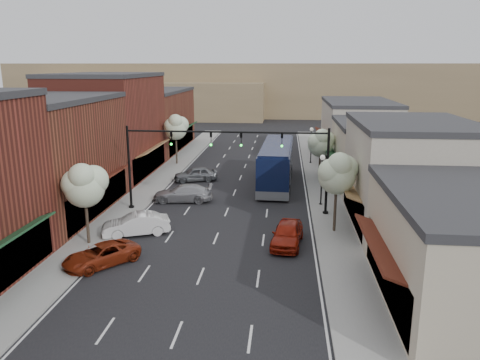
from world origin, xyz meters
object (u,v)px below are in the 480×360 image
(coach_bus, at_px, (276,164))
(parked_car_b, at_px, (136,224))
(parked_car_c, at_px, (183,193))
(parked_car_d, at_px, (195,174))
(parked_car_a, at_px, (101,255))
(signal_mast_right, at_px, (297,158))
(signal_mast_left, at_px, (157,155))
(tree_right_far, at_px, (321,142))
(red_hatchback, at_px, (287,234))
(lamp_post_far, at_px, (311,139))
(tree_left_far, at_px, (176,127))
(tree_right_near, at_px, (338,172))
(lamp_post_near, at_px, (322,172))
(tree_left_near, at_px, (84,184))

(coach_bus, bearing_deg, parked_car_b, -119.94)
(parked_car_c, height_order, parked_car_d, parked_car_c)
(parked_car_b, bearing_deg, parked_car_a, -27.26)
(signal_mast_right, relative_size, signal_mast_left, 1.00)
(tree_right_far, xyz_separation_m, red_hatchback, (-3.42, -18.70, -3.20))
(signal_mast_left, bearing_deg, lamp_post_far, 56.14)
(tree_left_far, distance_m, lamp_post_far, 16.26)
(tree_right_far, distance_m, lamp_post_far, 8.13)
(red_hatchback, bearing_deg, signal_mast_right, 91.16)
(coach_bus, bearing_deg, signal_mast_left, -132.66)
(tree_left_far, xyz_separation_m, parked_car_c, (4.05, -15.27, -3.85))
(tree_right_near, height_order, tree_right_far, tree_right_near)
(tree_right_near, relative_size, lamp_post_near, 1.34)
(parked_car_a, bearing_deg, parked_car_b, 124.86)
(parked_car_c, bearing_deg, parked_car_d, 177.19)
(tree_right_far, bearing_deg, parked_car_a, -122.31)
(lamp_post_far, bearing_deg, parked_car_a, -114.27)
(lamp_post_near, xyz_separation_m, red_hatchback, (-2.87, -9.26, -2.21))
(tree_left_near, height_order, parked_car_a, tree_left_near)
(lamp_post_near, xyz_separation_m, parked_car_d, (-12.29, 7.56, -2.26))
(signal_mast_right, relative_size, parked_car_a, 1.78)
(tree_right_near, relative_size, parked_car_c, 1.15)
(tree_left_near, bearing_deg, tree_right_near, 13.55)
(tree_right_far, height_order, coach_bus, tree_right_far)
(parked_car_c, bearing_deg, parked_car_b, -15.27)
(signal_mast_left, relative_size, tree_left_far, 1.34)
(signal_mast_left, bearing_deg, parked_car_c, 62.03)
(parked_car_a, xyz_separation_m, parked_car_b, (0.47, 5.23, 0.13))
(signal_mast_left, height_order, lamp_post_near, signal_mast_left)
(tree_right_near, height_order, tree_left_near, tree_right_near)
(tree_left_near, distance_m, tree_left_far, 26.00)
(tree_right_near, relative_size, lamp_post_far, 1.34)
(red_hatchback, height_order, parked_car_d, red_hatchback)
(coach_bus, distance_m, parked_car_a, 23.04)
(tree_left_far, bearing_deg, coach_bus, -34.49)
(red_hatchback, xyz_separation_m, parked_car_d, (-9.42, 16.82, -0.05))
(lamp_post_near, distance_m, parked_car_a, 19.63)
(signal_mast_left, xyz_separation_m, parked_car_d, (1.13, 10.06, -3.87))
(tree_right_near, bearing_deg, red_hatchback, -141.66)
(lamp_post_near, bearing_deg, tree_right_near, -85.23)
(signal_mast_right, xyz_separation_m, coach_bus, (-1.78, 9.64, -2.50))
(lamp_post_far, height_order, parked_car_a, lamp_post_far)
(coach_bus, xyz_separation_m, parked_car_d, (-8.33, 0.43, -1.37))
(tree_left_near, height_order, red_hatchback, tree_left_near)
(signal_mast_right, height_order, red_hatchback, signal_mast_right)
(signal_mast_right, xyz_separation_m, lamp_post_near, (2.18, 2.50, -1.62))
(signal_mast_right, xyz_separation_m, tree_right_near, (2.73, -4.05, -0.17))
(tree_right_far, bearing_deg, signal_mast_right, -102.85)
(coach_bus, xyz_separation_m, parked_car_c, (-8.04, -6.96, -1.37))
(signal_mast_right, relative_size, tree_left_near, 1.44)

